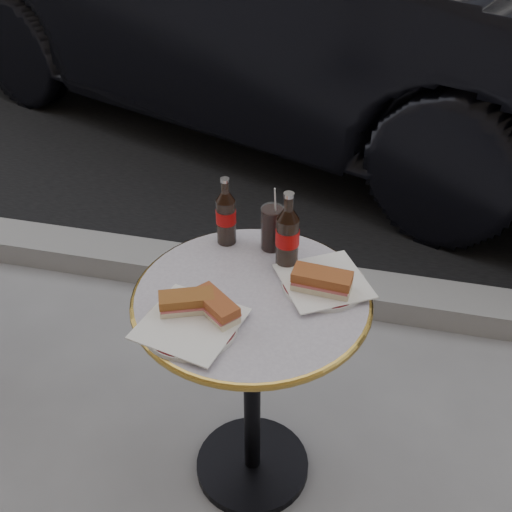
% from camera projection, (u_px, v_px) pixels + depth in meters
% --- Properties ---
extents(ground, '(80.00, 80.00, 0.00)m').
position_uv_depth(ground, '(252.00, 467.00, 2.08)').
color(ground, gray).
rests_on(ground, ground).
extents(asphalt_road, '(40.00, 8.00, 0.00)m').
position_uv_depth(asphalt_road, '(378.00, 19.00, 5.98)').
color(asphalt_road, black).
rests_on(asphalt_road, ground).
extents(curb, '(40.00, 0.20, 0.12)m').
position_uv_depth(curb, '(301.00, 285.00, 2.75)').
color(curb, gray).
rests_on(curb, ground).
extents(bistro_table, '(0.62, 0.62, 0.73)m').
position_uv_depth(bistro_table, '(252.00, 391.00, 1.86)').
color(bistro_table, '#BAB2C4').
rests_on(bistro_table, ground).
extents(plate_left, '(0.30, 0.30, 0.01)m').
position_uv_depth(plate_left, '(190.00, 326.00, 1.54)').
color(plate_left, silver).
rests_on(plate_left, bistro_table).
extents(plate_right, '(0.29, 0.29, 0.01)m').
position_uv_depth(plate_right, '(324.00, 283.00, 1.67)').
color(plate_right, silver).
rests_on(plate_right, bistro_table).
extents(sandwich_left_a, '(0.15, 0.11, 0.05)m').
position_uv_depth(sandwich_left_a, '(187.00, 303.00, 1.56)').
color(sandwich_left_a, brown).
rests_on(sandwich_left_a, plate_left).
extents(sandwich_left_b, '(0.14, 0.13, 0.05)m').
position_uv_depth(sandwich_left_b, '(216.00, 307.00, 1.55)').
color(sandwich_left_b, '#9A4B27').
rests_on(sandwich_left_b, plate_left).
extents(sandwich_right, '(0.15, 0.08, 0.05)m').
position_uv_depth(sandwich_right, '(322.00, 282.00, 1.62)').
color(sandwich_right, '#9A4F27').
rests_on(sandwich_right, plate_right).
extents(cola_bottle_left, '(0.06, 0.06, 0.21)m').
position_uv_depth(cola_bottle_left, '(226.00, 211.00, 1.77)').
color(cola_bottle_left, black).
rests_on(cola_bottle_left, bistro_table).
extents(cola_bottle_right, '(0.07, 0.07, 0.23)m').
position_uv_depth(cola_bottle_right, '(288.00, 231.00, 1.67)').
color(cola_bottle_right, black).
rests_on(cola_bottle_right, bistro_table).
extents(cola_glass, '(0.08, 0.08, 0.13)m').
position_uv_depth(cola_glass, '(272.00, 228.00, 1.77)').
color(cola_glass, black).
rests_on(cola_glass, bistro_table).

